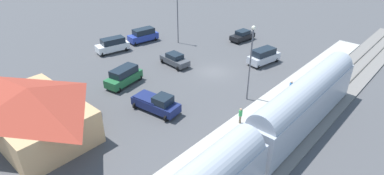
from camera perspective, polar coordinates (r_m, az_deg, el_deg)
name	(u,v)px	position (r m, az deg, el deg)	size (l,w,h in m)	color
ground_plane	(214,72)	(42.35, 4.09, 2.85)	(200.00, 200.00, 0.00)	#4C4C4F
railway_track	(316,109)	(36.56, 21.57, -3.65)	(4.80, 70.00, 0.30)	slate
platform	(282,96)	(37.74, 16.07, -1.50)	(3.20, 46.00, 0.30)	#B7B2A8
passenger_train	(253,146)	(25.03, 11.09, -10.48)	(2.93, 36.34, 4.98)	#ADB2BC
station_building	(34,111)	(32.52, -26.90, -3.83)	(12.20, 8.01, 5.08)	tan
pedestrian_on_platform	(240,115)	(31.32, 8.82, -4.90)	(0.36, 0.36, 1.71)	brown
pedestrian_waiting_far	(291,87)	(37.59, 17.55, 0.12)	(0.36, 0.36, 1.71)	brown
pickup_navy	(156,103)	(33.47, -6.50, -2.84)	(5.61, 3.03, 2.14)	navy
sedan_charcoal	(175,59)	(43.93, -3.16, 5.14)	(4.64, 2.57, 1.74)	#47494F
suv_blue	(143,35)	(53.13, -8.86, 9.43)	(2.78, 5.17, 2.22)	#283D9E
sedan_black	(242,35)	(53.79, 9.17, 9.34)	(2.33, 4.68, 1.74)	black
suv_white	(113,45)	(49.79, -14.25, 7.54)	(3.02, 5.22, 2.22)	white
suv_green	(124,76)	(39.45, -12.31, 2.04)	(2.75, 5.16, 2.22)	#236638
suv_silver	(264,56)	(45.42, 12.92, 5.62)	(2.85, 5.18, 2.22)	silver
light_pole_near_platform	(251,56)	(34.11, 10.68, 5.71)	(0.44, 0.44, 8.69)	#515156
light_pole_lot_center	(178,15)	(50.92, -2.64, 13.09)	(0.44, 0.44, 7.44)	#515156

